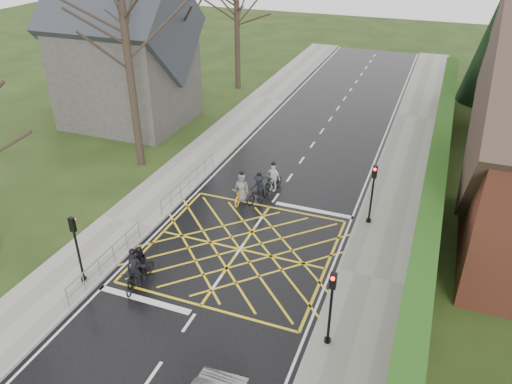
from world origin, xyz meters
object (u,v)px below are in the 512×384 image
Objects in this scene: cyclist_back at (141,268)px; cyclist_front at (273,180)px; cyclist_rear at (134,274)px; cyclist_mid at (259,191)px; cyclist_lead at (241,191)px.

cyclist_front is (2.55, 9.20, 0.02)m from cyclist_back.
cyclist_rear reaches higher than cyclist_back.
cyclist_front is (0.32, 1.32, 0.03)m from cyclist_mid.
cyclist_rear is 8.05m from cyclist_lead.
cyclist_rear is at bearing -84.58° from cyclist_mid.
cyclist_front is at bearing 83.02° from cyclist_back.
cyclist_lead is (1.45, 7.92, 0.02)m from cyclist_rear.
cyclist_rear is 8.57m from cyclist_mid.
cyclist_back is at bearing -84.84° from cyclist_mid.
cyclist_back is 0.93× the size of cyclist_lead.
cyclist_lead is at bearing -137.15° from cyclist_mid.
cyclist_rear is 1.07× the size of cyclist_mid.
cyclist_back is 8.18m from cyclist_mid.
cyclist_rear is 9.93m from cyclist_front.
cyclist_rear is 1.07× the size of cyclist_lead.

